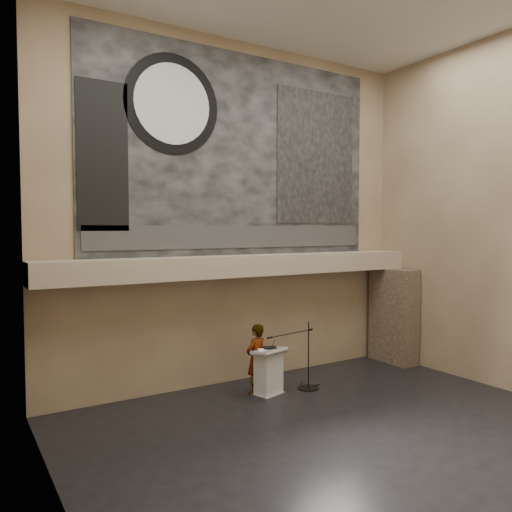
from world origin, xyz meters
TOP-DOWN VIEW (x-y plane):
  - floor at (0.00, 0.00)m, footprint 10.00×10.00m
  - wall_back at (0.00, 4.00)m, footprint 10.00×0.02m
  - wall_left at (-5.00, 0.00)m, footprint 0.02×8.00m
  - wall_right at (5.00, 0.00)m, footprint 0.02×8.00m
  - soffit at (0.00, 3.60)m, footprint 10.00×0.80m
  - sprinkler_left at (-1.60, 3.55)m, footprint 0.04×0.04m
  - sprinkler_right at (1.90, 3.55)m, footprint 0.04×0.04m
  - banner at (0.00, 3.97)m, footprint 8.00×0.05m
  - banner_text_strip at (0.00, 3.93)m, footprint 7.76×0.02m
  - banner_clock_rim at (-1.80, 3.93)m, footprint 2.30×0.02m
  - banner_clock_face at (-1.80, 3.91)m, footprint 1.84×0.02m
  - banner_building_print at (2.40, 3.93)m, footprint 2.60×0.02m
  - banner_brick_print at (-3.40, 3.93)m, footprint 1.10×0.02m
  - stone_pier at (4.65, 3.15)m, footprint 0.60×1.40m
  - lectern at (-0.09, 2.51)m, footprint 0.86×0.70m
  - binder at (-0.03, 2.53)m, footprint 0.36×0.34m
  - papers at (-0.25, 2.48)m, footprint 0.34×0.39m
  - speaker_person at (-0.23, 2.82)m, footprint 0.68×0.54m
  - mic_stand at (1.00, 2.48)m, footprint 1.59×0.52m

SIDE VIEW (x-z plane):
  - floor at x=0.00m, z-range 0.00..0.00m
  - mic_stand at x=1.00m, z-range -0.56..1.05m
  - lectern at x=-0.09m, z-range -0.02..1.12m
  - speaker_person at x=-0.23m, z-range 0.00..1.64m
  - papers at x=-0.25m, z-range 1.10..1.10m
  - binder at x=-0.03m, z-range 1.10..1.14m
  - stone_pier at x=4.65m, z-range 0.00..2.70m
  - sprinkler_left at x=-1.60m, z-range 2.64..2.70m
  - sprinkler_right at x=1.90m, z-range 2.64..2.70m
  - soffit at x=0.00m, z-range 2.70..3.20m
  - banner_text_strip at x=0.00m, z-range 3.38..3.93m
  - wall_back at x=0.00m, z-range 0.00..8.50m
  - wall_left at x=-5.00m, z-range 0.00..8.50m
  - wall_right at x=5.00m, z-range 0.00..8.50m
  - banner_brick_print at x=-3.40m, z-range 3.80..7.00m
  - banner at x=0.00m, z-range 3.20..8.20m
  - banner_building_print at x=2.40m, z-range 4.00..7.60m
  - banner_clock_rim at x=-1.80m, z-range 5.55..7.85m
  - banner_clock_face at x=-1.80m, z-range 5.78..7.62m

